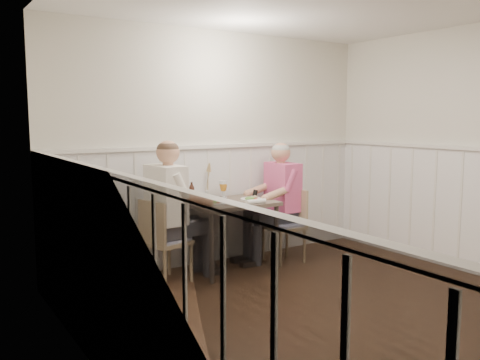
% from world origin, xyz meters
% --- Properties ---
extents(ground_plane, '(4.50, 4.50, 0.00)m').
position_xyz_m(ground_plane, '(0.00, 0.00, 0.00)').
color(ground_plane, '#4A301F').
extents(room_shell, '(4.04, 4.54, 2.60)m').
position_xyz_m(room_shell, '(0.00, 0.00, 1.52)').
color(room_shell, silver).
rests_on(room_shell, ground).
extents(wainscot, '(4.00, 4.49, 1.34)m').
position_xyz_m(wainscot, '(0.00, 0.69, 0.69)').
color(wainscot, silver).
rests_on(wainscot, ground).
extents(dining_table, '(0.90, 0.70, 0.75)m').
position_xyz_m(dining_table, '(-0.09, 1.84, 0.65)').
color(dining_table, brown).
rests_on(dining_table, ground).
extents(chair_right, '(0.40, 0.40, 0.83)m').
position_xyz_m(chair_right, '(0.64, 1.76, 0.45)').
color(chair_right, tan).
rests_on(chair_right, ground).
extents(chair_left, '(0.49, 0.49, 0.84)m').
position_xyz_m(chair_left, '(-0.90, 1.81, 0.46)').
color(chair_left, tan).
rests_on(chair_left, ground).
extents(man_in_pink, '(0.65, 0.45, 1.38)m').
position_xyz_m(man_in_pink, '(0.61, 1.89, 0.58)').
color(man_in_pink, '#3F3F47').
rests_on(man_in_pink, ground).
extents(diner_cream, '(0.69, 0.48, 1.44)m').
position_xyz_m(diner_cream, '(-0.80, 1.84, 0.61)').
color(diner_cream, '#3F3F47').
rests_on(diner_cream, ground).
extents(plate_man, '(0.24, 0.24, 0.06)m').
position_xyz_m(plate_man, '(0.14, 1.78, 0.77)').
color(plate_man, white).
rests_on(plate_man, dining_table).
extents(plate_diner, '(0.25, 0.25, 0.06)m').
position_xyz_m(plate_diner, '(-0.34, 1.77, 0.77)').
color(plate_diner, white).
rests_on(plate_diner, dining_table).
extents(beer_glass_a, '(0.07, 0.07, 0.18)m').
position_xyz_m(beer_glass_a, '(-0.01, 2.09, 0.87)').
color(beer_glass_a, silver).
rests_on(beer_glass_a, dining_table).
extents(beer_glass_b, '(0.08, 0.08, 0.20)m').
position_xyz_m(beer_glass_b, '(-0.08, 2.00, 0.89)').
color(beer_glass_b, silver).
rests_on(beer_glass_b, dining_table).
extents(beer_bottle, '(0.06, 0.06, 0.21)m').
position_xyz_m(beer_bottle, '(-0.44, 2.05, 0.84)').
color(beer_bottle, black).
rests_on(beer_bottle, dining_table).
extents(rolled_napkin, '(0.22, 0.06, 0.05)m').
position_xyz_m(rolled_napkin, '(0.05, 1.55, 0.77)').
color(rolled_napkin, white).
rests_on(rolled_napkin, dining_table).
extents(grass_vase, '(0.05, 0.05, 0.41)m').
position_xyz_m(grass_vase, '(-0.20, 2.15, 0.94)').
color(grass_vase, silver).
rests_on(grass_vase, dining_table).
extents(gingham_mat, '(0.37, 0.33, 0.01)m').
position_xyz_m(gingham_mat, '(-0.40, 2.08, 0.75)').
color(gingham_mat, '#6472B7').
rests_on(gingham_mat, dining_table).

